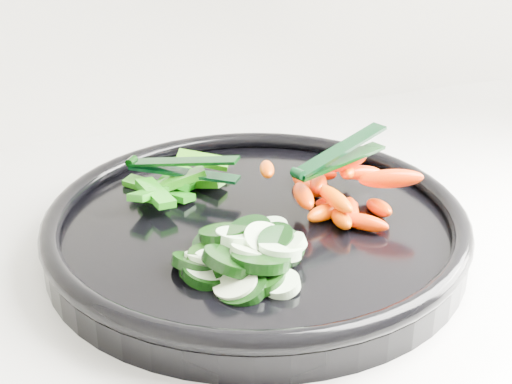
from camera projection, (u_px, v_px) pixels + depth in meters
name	position (u px, v px, depth m)	size (l,w,h in m)	color
veggie_tray	(256.00, 227.00, 0.63)	(0.37, 0.37, 0.04)	black
cucumber_pile	(239.00, 257.00, 0.56)	(0.12, 0.13, 0.04)	black
carrot_pile	(337.00, 189.00, 0.65)	(0.14, 0.16, 0.05)	#EB4E00
pepper_pile	(172.00, 184.00, 0.69)	(0.12, 0.11, 0.04)	#14710A
tong_carrot	(338.00, 156.00, 0.64)	(0.11, 0.05, 0.02)	black
tong_pepper	(180.00, 167.00, 0.68)	(0.10, 0.08, 0.02)	black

